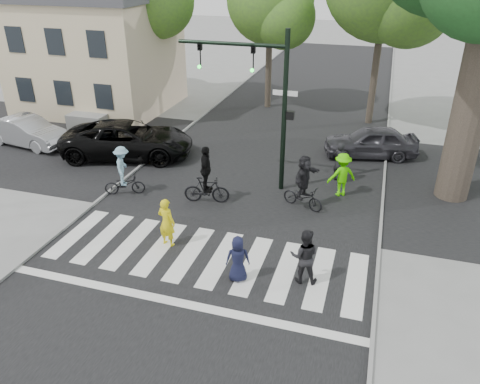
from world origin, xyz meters
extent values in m
plane|color=gray|center=(0.00, 0.00, 0.00)|extent=(120.00, 120.00, 0.00)
cube|color=black|center=(0.00, 5.00, 0.01)|extent=(10.00, 70.00, 0.01)
cube|color=black|center=(0.00, 8.00, 0.01)|extent=(70.00, 10.00, 0.01)
cube|color=gray|center=(-5.05, 5.00, 0.05)|extent=(0.10, 70.00, 0.10)
cube|color=gray|center=(5.05, 5.00, 0.05)|extent=(0.10, 70.00, 0.10)
cube|color=silver|center=(-4.50, 1.00, 0.01)|extent=(0.55, 3.00, 0.01)
cube|color=silver|center=(-3.50, 1.00, 0.01)|extent=(0.55, 3.00, 0.01)
cube|color=silver|center=(-2.50, 1.00, 0.01)|extent=(0.55, 3.00, 0.01)
cube|color=silver|center=(-1.50, 1.00, 0.01)|extent=(0.55, 3.00, 0.01)
cube|color=silver|center=(-0.50, 1.00, 0.01)|extent=(0.55, 3.00, 0.01)
cube|color=silver|center=(0.50, 1.00, 0.01)|extent=(0.55, 3.00, 0.01)
cube|color=silver|center=(1.50, 1.00, 0.01)|extent=(0.55, 3.00, 0.01)
cube|color=silver|center=(2.50, 1.00, 0.01)|extent=(0.55, 3.00, 0.01)
cube|color=silver|center=(3.50, 1.00, 0.01)|extent=(0.55, 3.00, 0.01)
cube|color=silver|center=(4.50, 1.00, 0.01)|extent=(0.55, 3.00, 0.01)
cube|color=silver|center=(0.00, -1.20, 0.01)|extent=(10.00, 0.30, 0.01)
cylinder|color=black|center=(1.20, 6.20, 3.00)|extent=(0.18, 0.18, 6.00)
cylinder|color=black|center=(-0.80, 6.20, 5.40)|extent=(4.00, 0.14, 0.14)
imported|color=black|center=(0.00, 6.20, 4.95)|extent=(0.16, 0.20, 1.00)
sphere|color=#19E533|center=(0.00, 6.08, 4.55)|extent=(0.14, 0.14, 0.14)
imported|color=black|center=(-2.00, 6.20, 4.95)|extent=(0.16, 0.20, 1.00)
sphere|color=#19E533|center=(-2.00, 6.08, 4.55)|extent=(0.14, 0.14, 0.14)
cube|color=black|center=(1.42, 6.20, 3.00)|extent=(0.28, 0.18, 0.30)
cube|color=#FF660C|center=(1.53, 6.20, 3.00)|extent=(0.02, 0.14, 0.20)
cube|color=white|center=(1.20, 6.20, 3.80)|extent=(0.90, 0.04, 0.18)
cylinder|color=brown|center=(7.50, 7.50, 3.50)|extent=(1.20, 1.20, 7.00)
cylinder|color=brown|center=(-14.00, 16.20, 2.97)|extent=(0.36, 0.36, 5.95)
sphere|color=#456A2F|center=(-12.96, 15.42, 5.53)|extent=(3.64, 3.64, 3.64)
cylinder|color=brown|center=(-9.00, 15.70, 3.22)|extent=(0.36, 0.36, 6.44)
sphere|color=#456A2F|center=(-7.84, 14.83, 5.98)|extent=(4.06, 4.06, 4.06)
cylinder|color=brown|center=(-2.00, 16.80, 2.80)|extent=(0.36, 0.36, 5.60)
sphere|color=#456A2F|center=(-2.00, 16.80, 6.00)|extent=(4.80, 4.80, 4.80)
sphere|color=#456A2F|center=(-1.04, 16.08, 5.20)|extent=(3.36, 3.36, 3.36)
cylinder|color=brown|center=(4.00, 15.50, 3.36)|extent=(0.36, 0.36, 6.72)
sphere|color=#456A2F|center=(5.20, 14.60, 6.24)|extent=(4.20, 4.20, 4.20)
cube|color=beige|center=(-11.50, 14.00, 3.00)|extent=(8.00, 7.00, 6.00)
cube|color=black|center=(-13.90, 10.48, 1.70)|extent=(1.00, 0.06, 1.30)
cube|color=black|center=(-13.90, 10.48, 4.30)|extent=(1.00, 0.06, 1.30)
cube|color=black|center=(-11.50, 10.48, 1.70)|extent=(1.00, 0.06, 1.30)
cube|color=black|center=(-11.50, 10.48, 4.30)|extent=(1.00, 0.06, 1.30)
cube|color=black|center=(-9.10, 10.48, 1.70)|extent=(1.00, 0.06, 1.30)
cube|color=black|center=(-9.10, 10.48, 4.30)|extent=(1.00, 0.06, 1.30)
cube|color=gray|center=(-10.00, 10.20, 0.40)|extent=(2.00, 1.20, 0.80)
imported|color=yellow|center=(-1.35, 1.28, 0.81)|extent=(0.65, 0.49, 1.62)
imported|color=black|center=(1.29, 0.22, 0.69)|extent=(0.79, 0.64, 1.39)
imported|color=black|center=(3.05, 0.70, 0.82)|extent=(0.88, 0.73, 1.65)
imported|color=black|center=(-4.40, 4.01, 0.40)|extent=(1.60, 1.07, 0.80)
imported|color=#79A6BB|center=(-4.40, 4.01, 1.16)|extent=(0.90, 1.13, 1.53)
imported|color=black|center=(-1.18, 4.30, 0.50)|extent=(1.74, 0.80, 1.01)
imported|color=black|center=(-1.18, 4.30, 1.32)|extent=(0.62, 1.08, 1.74)
imported|color=black|center=(2.27, 4.94, 0.42)|extent=(1.68, 1.08, 0.83)
imported|color=black|center=(2.27, 4.94, 1.22)|extent=(0.97, 1.55, 1.60)
imported|color=black|center=(-6.11, 7.40, 0.80)|extent=(6.24, 4.04, 1.60)
imported|color=#B1B2B6|center=(-11.40, 7.25, 0.69)|extent=(4.34, 2.04, 1.37)
imported|color=#38373D|center=(4.30, 10.61, 0.70)|extent=(4.37, 2.55, 1.40)
imported|color=#4BE402|center=(3.47, 6.33, 0.85)|extent=(1.26, 1.09, 1.69)
imported|color=black|center=(3.26, 7.55, 0.83)|extent=(0.72, 0.65, 1.65)
camera|label=1|loc=(4.48, -9.96, 8.20)|focal=35.00mm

